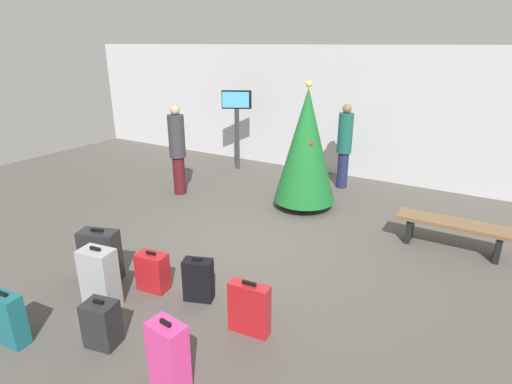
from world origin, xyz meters
The scene contains 15 objects.
ground_plane centered at (0.00, 0.00, 0.00)m, with size 16.00×16.00×0.00m, color #514C47.
back_wall centered at (0.00, 4.43, 1.53)m, with size 16.00×0.20×3.06m, color silver.
holiday_tree centered at (0.22, 1.85, 1.26)m, with size 1.19×1.19×2.47m.
flight_info_kiosk centered at (-2.41, 3.47, 1.34)m, with size 0.69×0.42×2.00m.
waiting_bench centered at (2.97, 1.43, 0.37)m, with size 1.71×0.44×0.48m.
traveller_0 centered at (0.45, 3.42, 1.00)m, with size 0.45×0.45×1.88m.
traveller_1 centered at (-2.44, 1.22, 1.02)m, with size 0.47×0.47×1.91m.
suitcase_0 centered at (-0.29, -1.81, 0.26)m, with size 0.42×0.29×0.55m.
suitcase_1 centered at (1.06, -2.99, 0.37)m, with size 0.38×0.26×0.78m.
suitcase_2 centered at (0.00, -2.88, 0.26)m, with size 0.39×0.33×0.56m.
suitcase_3 centered at (-0.87, -3.38, 0.30)m, with size 0.39×0.21×0.65m.
suitcase_4 centered at (0.37, -1.69, 0.28)m, with size 0.41×0.31×0.60m.
suitcase_5 centered at (1.26, -1.90, 0.31)m, with size 0.48×0.20×0.66m.
suitcase_6 centered at (-0.55, -2.43, 0.39)m, with size 0.45×0.32×0.83m.
suitcase_7 centered at (-1.07, -2.00, 0.37)m, with size 0.57×0.42×0.77m.
Camera 1 is at (3.30, -5.17, 3.10)m, focal length 28.77 mm.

